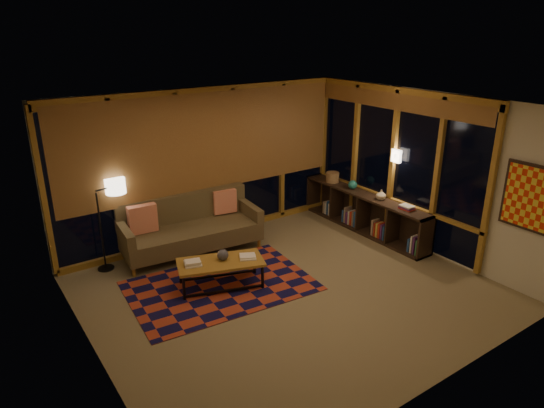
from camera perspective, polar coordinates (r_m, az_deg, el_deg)
floor at (r=7.24m, az=2.00°, el=-10.16°), size 5.50×5.00×0.01m
ceiling at (r=6.31m, az=2.31°, el=11.44°), size 5.50×5.00×0.01m
walls at (r=6.66m, az=2.15°, el=-0.11°), size 5.51×5.01×2.70m
window_wall_back at (r=8.63m, az=-7.60°, el=4.56°), size 5.30×0.16×2.60m
window_wall_right at (r=8.83m, az=13.85°, el=4.51°), size 0.16×3.70×2.60m
wall_art at (r=7.52m, az=27.98°, el=0.69°), size 0.06×0.74×0.94m
wall_sconce at (r=8.64m, az=14.43°, el=5.49°), size 0.12×0.18×0.22m
sofa at (r=8.30m, az=-9.53°, el=-2.63°), size 2.38×1.15×0.94m
pillow_left at (r=8.15m, az=-14.98°, el=-1.76°), size 0.47×0.19×0.46m
pillow_right at (r=8.69m, az=-5.61°, el=0.13°), size 0.44×0.21×0.42m
area_rug at (r=7.39m, az=-6.04°, el=-9.54°), size 2.79×1.98×0.01m
coffee_table at (r=7.29m, az=-6.02°, el=-8.16°), size 1.37×0.94×0.42m
book_stack_a at (r=7.13m, az=-9.34°, el=-6.80°), size 0.31×0.28×0.08m
book_stack_b at (r=7.24m, az=-2.87°, el=-6.20°), size 0.32×0.30×0.05m
ceramic_pot at (r=7.20m, az=-5.81°, el=-5.94°), size 0.22×0.22×0.17m
floor_lamp at (r=7.98m, az=-19.51°, el=-2.59°), size 0.55×0.43×1.45m
bookshelf at (r=9.26m, az=10.73°, el=-0.93°), size 0.40×2.93×0.73m
basket at (r=9.70m, az=7.13°, el=3.16°), size 0.33×0.33×0.19m
teal_bowl at (r=9.33m, az=9.46°, el=2.26°), size 0.18×0.18×0.17m
vase at (r=8.85m, az=12.71°, el=1.08°), size 0.22×0.22×0.19m
shelf_book_stack at (r=8.51m, az=15.58°, el=-0.40°), size 0.17×0.24×0.07m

